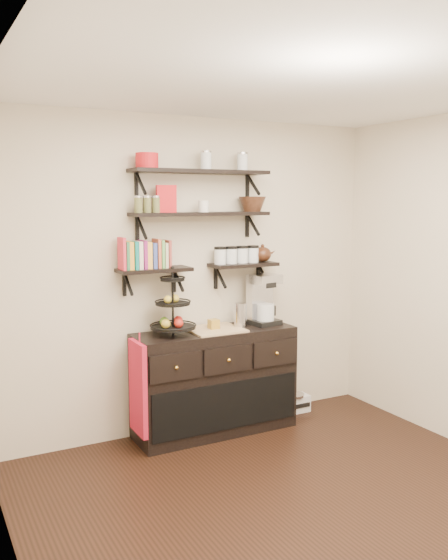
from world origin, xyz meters
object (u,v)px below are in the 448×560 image
sideboard (215,381)px  fruit_stand (173,312)px  coffee_maker (262,300)px  radio (294,403)px

sideboard → fruit_stand: (-0.38, 0.00, 0.64)m
coffee_maker → radio: coffee_maker is taller
coffee_maker → sideboard: bearing=174.6°
fruit_stand → radio: 1.61m
sideboard → radio: (0.88, 0.07, -0.36)m
fruit_stand → radio: fruit_stand is taller
fruit_stand → coffee_maker: (0.87, 0.03, 0.03)m
sideboard → coffee_maker: 0.83m
sideboard → radio: bearing=4.7°
sideboard → coffee_maker: size_ratio=3.11×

